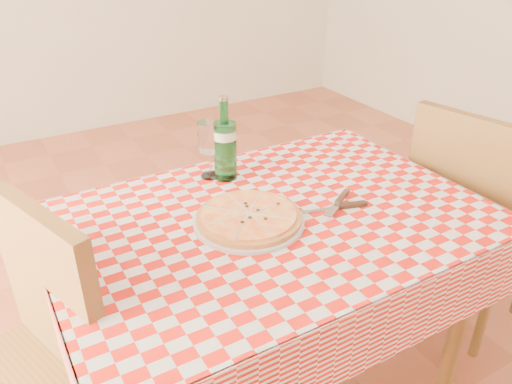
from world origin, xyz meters
The scene contains 8 objects.
dining_table centered at (0.00, 0.00, 0.66)m, with size 1.20×0.80×0.75m.
tablecloth centered at (0.00, 0.00, 0.75)m, with size 1.30×0.90×0.01m, color #B1140A.
chair_near centered at (0.86, -0.07, 0.55)m, with size 0.51×0.51×0.96m.
chair_far centered at (-0.74, -0.01, 0.56)m, with size 0.55×0.55×0.97m.
pizza_plate centered at (-0.08, 0.00, 0.78)m, with size 0.33×0.33×0.04m, color #C78742, non-canonical shape.
water_bottle centered at (0.00, 0.30, 0.90)m, with size 0.08×0.08×0.29m, color #1A692A, non-canonical shape.
wine_glass centered at (-0.04, 0.33, 0.86)m, with size 0.08×0.08×0.20m, color white, non-canonical shape.
cutlery centered at (0.20, -0.06, 0.77)m, with size 0.25×0.21×0.03m, color silver, non-canonical shape.
Camera 1 is at (-0.69, -1.08, 1.54)m, focal length 35.00 mm.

